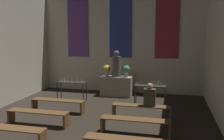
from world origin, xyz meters
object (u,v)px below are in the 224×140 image
(candle_rack_left, at_px, (72,84))
(pew_third_left, at_px, (38,115))
(statue, at_px, (116,65))
(person_seated, at_px, (150,96))
(altar, at_px, (116,86))
(flower_vase_left, at_px, (107,69))
(flower_vase_right, at_px, (126,70))
(pew_back_right, at_px, (141,109))
(pew_second_left, at_px, (9,132))
(pew_back_left, at_px, (58,103))
(pew_third_right, at_px, (135,123))
(candle_rack_right, at_px, (150,88))

(candle_rack_left, xyz_separation_m, pew_third_left, (0.13, -2.85, -0.35))
(statue, relative_size, person_seated, 1.55)
(altar, relative_size, statue, 1.19)
(statue, xyz_separation_m, flower_vase_left, (-0.43, 0.00, -0.21))
(flower_vase_right, xyz_separation_m, candle_rack_left, (-2.00, -1.22, -0.49))
(person_seated, bearing_deg, candle_rack_left, 154.84)
(pew_back_right, height_order, person_seated, person_seated)
(statue, xyz_separation_m, pew_second_left, (-1.43, -5.39, -1.05))
(altar, bearing_deg, pew_third_left, -109.41)
(flower_vase_right, bearing_deg, pew_back_left, -124.22)
(flower_vase_right, xyz_separation_m, pew_second_left, (-1.87, -5.39, -0.84))
(statue, bearing_deg, candle_rack_left, -142.09)
(pew_back_right, bearing_deg, flower_vase_right, 109.99)
(statue, height_order, pew_second_left, statue)
(person_seated, bearing_deg, pew_back_left, 180.00)
(pew_back_left, bearing_deg, pew_second_left, -90.00)
(pew_second_left, xyz_separation_m, pew_back_right, (2.87, 2.65, 0.00))
(altar, xyz_separation_m, person_seated, (1.69, -2.75, 0.32))
(flower_vase_left, distance_m, pew_second_left, 5.55)
(pew_third_right, bearing_deg, pew_third_left, 180.00)
(flower_vase_left, xyz_separation_m, pew_back_left, (-1.00, -2.75, -0.84))
(candle_rack_left, relative_size, person_seated, 1.61)
(flower_vase_left, xyz_separation_m, candle_rack_right, (2.01, -1.22, -0.49))
(pew_second_left, height_order, pew_back_left, same)
(altar, height_order, statue, statue)
(flower_vase_left, relative_size, pew_back_left, 0.27)
(statue, height_order, pew_back_left, statue)
(altar, height_order, pew_third_right, altar)
(person_seated, bearing_deg, flower_vase_left, 127.66)
(altar, distance_m, statue, 0.93)
(pew_back_right, bearing_deg, statue, 117.56)
(altar, distance_m, pew_third_right, 4.32)
(candle_rack_left, height_order, pew_back_left, candle_rack_left)
(statue, relative_size, pew_third_right, 0.61)
(candle_rack_right, bearing_deg, flower_vase_right, 133.10)
(candle_rack_right, xyz_separation_m, pew_second_left, (-3.01, -4.18, -0.35))
(pew_third_left, xyz_separation_m, person_seated, (3.12, 1.32, 0.43))
(flower_vase_right, xyz_separation_m, pew_back_left, (-1.87, -2.75, -0.84))
(pew_third_right, height_order, pew_back_left, same)
(statue, height_order, candle_rack_left, statue)
(pew_back_right, bearing_deg, pew_third_right, -90.00)
(statue, relative_size, flower_vase_right, 2.26)
(pew_third_left, relative_size, pew_third_right, 1.00)
(statue, distance_m, pew_third_left, 4.44)
(altar, height_order, pew_second_left, altar)
(pew_back_left, relative_size, pew_back_right, 1.00)
(statue, bearing_deg, flower_vase_left, 180.00)
(altar, distance_m, pew_third_left, 4.32)
(altar, height_order, person_seated, person_seated)
(pew_second_left, height_order, pew_third_right, same)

